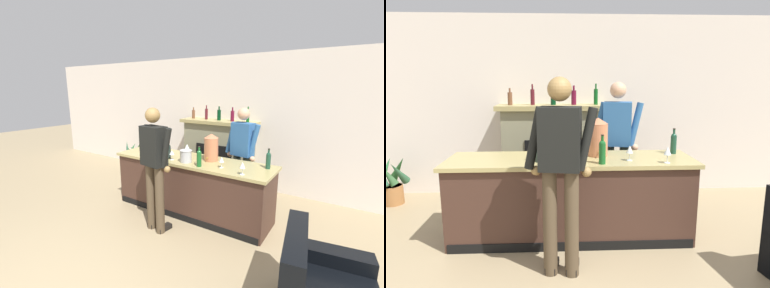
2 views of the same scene
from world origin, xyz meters
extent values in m
cube|color=silver|center=(0.00, 4.06, 1.38)|extent=(12.00, 0.07, 2.75)
cube|color=#3F281F|center=(-0.01, 2.39, 0.44)|extent=(2.67, 0.71, 0.89)
cube|color=tan|center=(-0.01, 2.39, 0.91)|extent=(2.74, 0.78, 0.04)
cube|color=black|center=(-0.01, 2.02, 0.05)|extent=(2.61, 0.01, 0.10)
cube|color=gray|center=(-0.23, 3.80, 0.67)|extent=(1.50, 0.44, 1.35)
cube|color=black|center=(-0.23, 3.57, 0.49)|extent=(0.82, 0.02, 0.86)
cube|color=tan|center=(-0.23, 3.78, 1.38)|extent=(1.66, 0.52, 0.07)
cylinder|color=brown|center=(-0.86, 3.78, 1.51)|extent=(0.07, 0.07, 0.19)
cylinder|color=brown|center=(-0.86, 3.78, 1.63)|extent=(0.03, 0.03, 0.06)
cylinder|color=#50171E|center=(-0.53, 3.78, 1.53)|extent=(0.06, 0.06, 0.23)
cylinder|color=#50171E|center=(-0.53, 3.78, 1.68)|extent=(0.02, 0.02, 0.08)
cylinder|color=black|center=(-0.22, 3.78, 1.53)|extent=(0.08, 0.08, 0.22)
cylinder|color=black|center=(-0.22, 3.78, 1.67)|extent=(0.03, 0.03, 0.07)
cylinder|color=#5A0F27|center=(0.08, 3.78, 1.52)|extent=(0.07, 0.07, 0.21)
cylinder|color=#5A0F27|center=(0.08, 3.78, 1.66)|extent=(0.03, 0.03, 0.07)
cylinder|color=#0E501A|center=(0.41, 3.78, 1.53)|extent=(0.06, 0.06, 0.23)
cylinder|color=#0E501A|center=(0.41, 3.78, 1.69)|extent=(0.02, 0.02, 0.08)
cylinder|color=#A16939|center=(-2.57, 3.54, 0.14)|extent=(0.29, 0.29, 0.28)
cylinder|color=#332319|center=(-2.57, 3.54, 0.27)|extent=(0.26, 0.26, 0.02)
cone|color=#2E5A3B|center=(-2.44, 3.52, 0.48)|extent=(0.20, 0.39, 0.40)
cone|color=#2B5929|center=(-2.51, 3.66, 0.50)|extent=(0.37, 0.25, 0.42)
cone|color=#325A30|center=(-2.55, 3.45, 0.46)|extent=(0.27, 0.15, 0.33)
cylinder|color=#4C3D2A|center=(-0.02, 1.58, 0.51)|extent=(0.13, 0.13, 1.01)
cube|color=black|center=(-0.01, 1.65, 0.04)|extent=(0.14, 0.25, 0.07)
cylinder|color=#4C3D2A|center=(-0.22, 1.62, 0.51)|extent=(0.13, 0.13, 1.01)
cube|color=black|center=(-0.21, 1.68, 0.04)|extent=(0.14, 0.25, 0.07)
cube|color=black|center=(-0.12, 1.60, 1.29)|extent=(0.39, 0.27, 0.56)
cylinder|color=black|center=(0.11, 1.58, 1.29)|extent=(0.20, 0.08, 0.57)
sphere|color=olive|center=(0.11, 1.60, 0.99)|extent=(0.09, 0.09, 0.09)
cylinder|color=black|center=(-0.35, 1.66, 1.29)|extent=(0.20, 0.08, 0.57)
sphere|color=olive|center=(-0.34, 1.68, 0.99)|extent=(0.09, 0.09, 0.09)
sphere|color=olive|center=(-0.12, 1.60, 1.72)|extent=(0.21, 0.21, 0.21)
cylinder|color=#2E3F38|center=(0.52, 3.06, 0.47)|extent=(0.13, 0.13, 0.94)
cube|color=black|center=(0.51, 2.99, 0.04)|extent=(0.15, 0.26, 0.07)
cylinder|color=#2E3F38|center=(0.72, 3.02, 0.47)|extent=(0.13, 0.13, 0.94)
cube|color=black|center=(0.70, 2.95, 0.04)|extent=(0.15, 0.26, 0.07)
cube|color=#2D5F9B|center=(0.62, 3.04, 1.23)|extent=(0.40, 0.29, 0.57)
cylinder|color=#2D5F9B|center=(0.39, 3.06, 1.23)|extent=(0.20, 0.08, 0.57)
sphere|color=tan|center=(0.39, 3.04, 0.93)|extent=(0.09, 0.09, 0.09)
cylinder|color=#2D5F9B|center=(0.84, 2.97, 1.23)|extent=(0.20, 0.08, 0.57)
sphere|color=tan|center=(0.84, 2.95, 0.93)|extent=(0.09, 0.09, 0.09)
sphere|color=tan|center=(0.62, 3.04, 1.66)|extent=(0.21, 0.21, 0.21)
cylinder|color=#C3734D|center=(0.31, 2.49, 1.12)|extent=(0.23, 0.23, 0.37)
cone|color=#C3734D|center=(0.31, 2.49, 1.34)|extent=(0.23, 0.23, 0.07)
cylinder|color=#B29333|center=(0.31, 2.36, 1.00)|extent=(0.02, 0.04, 0.02)
cylinder|color=silver|center=(0.02, 2.20, 1.02)|extent=(0.18, 0.18, 0.18)
cylinder|color=silver|center=(0.02, 2.20, 1.12)|extent=(0.20, 0.20, 0.01)
cylinder|color=#1E2B26|center=(-0.35, 2.23, 1.03)|extent=(0.07, 0.07, 0.20)
sphere|color=#1E2B26|center=(-0.35, 2.23, 1.13)|extent=(0.07, 0.07, 0.07)
cylinder|color=#1E2B26|center=(-0.35, 2.23, 1.17)|extent=(0.03, 0.03, 0.08)
cylinder|color=black|center=(-0.35, 2.23, 1.22)|extent=(0.03, 0.03, 0.01)
cylinder|color=#1A4330|center=(1.21, 2.56, 1.03)|extent=(0.07, 0.07, 0.21)
sphere|color=#1A4330|center=(1.21, 2.56, 1.14)|extent=(0.07, 0.07, 0.07)
cylinder|color=#1A4330|center=(1.21, 2.56, 1.18)|extent=(0.03, 0.03, 0.08)
cylinder|color=black|center=(1.21, 2.56, 1.22)|extent=(0.03, 0.03, 0.01)
cylinder|color=#175923|center=(0.31, 2.11, 1.04)|extent=(0.07, 0.07, 0.21)
sphere|color=#175923|center=(0.31, 2.11, 1.14)|extent=(0.07, 0.07, 0.07)
cylinder|color=#175923|center=(0.31, 2.11, 1.19)|extent=(0.03, 0.03, 0.08)
cylinder|color=black|center=(0.31, 2.11, 1.23)|extent=(0.03, 0.03, 0.01)
cylinder|color=silver|center=(1.00, 2.11, 0.93)|extent=(0.07, 0.07, 0.01)
cylinder|color=silver|center=(1.00, 2.11, 0.98)|extent=(0.01, 0.01, 0.08)
cone|color=silver|center=(1.00, 2.11, 1.06)|extent=(0.08, 0.08, 0.09)
cylinder|color=silver|center=(-0.25, 2.17, 0.93)|extent=(0.07, 0.07, 0.01)
cylinder|color=silver|center=(-0.25, 2.17, 0.98)|extent=(0.01, 0.01, 0.08)
cone|color=silver|center=(-0.25, 2.17, 1.06)|extent=(0.09, 0.09, 0.07)
cylinder|color=silver|center=(0.62, 2.24, 0.93)|extent=(0.06, 0.06, 0.01)
cylinder|color=silver|center=(0.62, 2.24, 0.98)|extent=(0.01, 0.01, 0.08)
cone|color=silver|center=(0.62, 2.24, 1.06)|extent=(0.07, 0.07, 0.08)
cylinder|color=silver|center=(-0.29, 2.68, 0.93)|extent=(0.06, 0.06, 0.01)
cylinder|color=silver|center=(-0.29, 2.68, 0.98)|extent=(0.01, 0.01, 0.08)
cone|color=silver|center=(-0.29, 2.68, 1.06)|extent=(0.09, 0.09, 0.09)
camera|label=1|loc=(2.23, -1.04, 2.08)|focal=24.00mm
camera|label=2|loc=(-0.11, -1.33, 1.81)|focal=32.00mm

